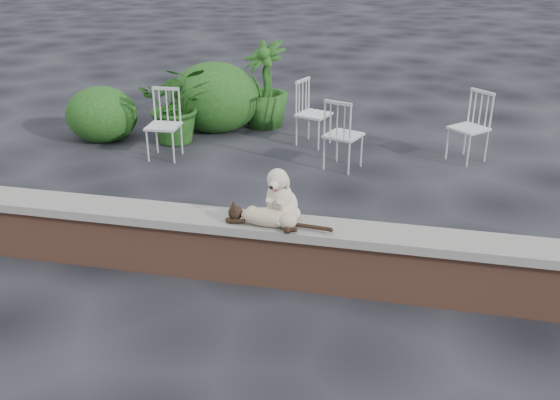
% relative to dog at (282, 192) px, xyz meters
% --- Properties ---
extents(ground, '(60.00, 60.00, 0.00)m').
position_rel_dog_xyz_m(ground, '(-0.06, -0.06, -0.84)').
color(ground, black).
rests_on(ground, ground).
extents(brick_wall, '(6.00, 0.30, 0.50)m').
position_rel_dog_xyz_m(brick_wall, '(-0.06, -0.06, -0.59)').
color(brick_wall, brown).
rests_on(brick_wall, ground).
extents(capstone, '(6.20, 0.40, 0.08)m').
position_rel_dog_xyz_m(capstone, '(-0.06, -0.06, -0.30)').
color(capstone, slate).
rests_on(capstone, brick_wall).
extents(dog, '(0.40, 0.49, 0.52)m').
position_rel_dog_xyz_m(dog, '(0.00, 0.00, 0.00)').
color(dog, beige).
rests_on(dog, capstone).
extents(cat, '(1.12, 0.43, 0.19)m').
position_rel_dog_xyz_m(cat, '(-0.08, -0.15, -0.17)').
color(cat, tan).
rests_on(cat, capstone).
extents(chair_d, '(0.79, 0.79, 0.94)m').
position_rel_dog_xyz_m(chair_d, '(1.77, 3.54, -0.37)').
color(chair_d, white).
rests_on(chair_d, ground).
extents(chair_e, '(0.71, 0.71, 0.94)m').
position_rel_dog_xyz_m(chair_e, '(-0.36, 3.75, -0.37)').
color(chair_e, white).
rests_on(chair_e, ground).
extents(chair_c, '(0.72, 0.72, 0.94)m').
position_rel_dog_xyz_m(chair_c, '(0.18, 2.88, -0.37)').
color(chair_c, white).
rests_on(chair_c, ground).
extents(chair_a, '(0.59, 0.59, 0.94)m').
position_rel_dog_xyz_m(chair_a, '(-2.24, 2.75, -0.37)').
color(chair_a, white).
rests_on(chair_a, ground).
extents(potted_plant_a, '(1.28, 1.20, 1.15)m').
position_rel_dog_xyz_m(potted_plant_a, '(-2.32, 3.45, -0.26)').
color(potted_plant_a, '#193D11').
rests_on(potted_plant_a, ground).
extents(potted_plant_b, '(1.05, 1.05, 1.34)m').
position_rel_dog_xyz_m(potted_plant_b, '(-1.27, 4.48, -0.17)').
color(potted_plant_b, '#193D11').
rests_on(potted_plant_b, ground).
extents(shrubbery, '(2.69, 2.41, 1.10)m').
position_rel_dog_xyz_m(shrubbery, '(-2.42, 4.06, -0.40)').
color(shrubbery, '#193D11').
rests_on(shrubbery, ground).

